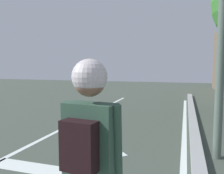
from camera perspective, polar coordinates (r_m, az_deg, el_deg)
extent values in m
cube|color=silver|center=(4.22, -4.13, -20.27)|extent=(0.16, 1.40, 0.01)
cube|color=silver|center=(4.96, -0.30, -16.29)|extent=(0.71, 0.71, 0.01)
cube|color=#2F4C3C|center=(1.79, -5.43, -13.56)|extent=(0.42, 0.23, 0.60)
cylinder|color=#2F4C3C|center=(1.92, -10.49, -11.49)|extent=(0.07, 0.14, 0.55)
cylinder|color=#2F4C3C|center=(1.72, 1.32, -13.43)|extent=(0.07, 0.12, 0.55)
sphere|color=#8A604C|center=(1.70, -5.56, 1.54)|extent=(0.24, 0.24, 0.24)
sphere|color=silver|center=(1.70, -5.57, 2.54)|extent=(0.27, 0.27, 0.27)
cube|color=black|center=(1.68, -7.97, -14.23)|extent=(0.28, 0.17, 0.36)
cylinder|color=#526358|center=(4.97, 25.71, 15.41)|extent=(0.16, 0.16, 5.49)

